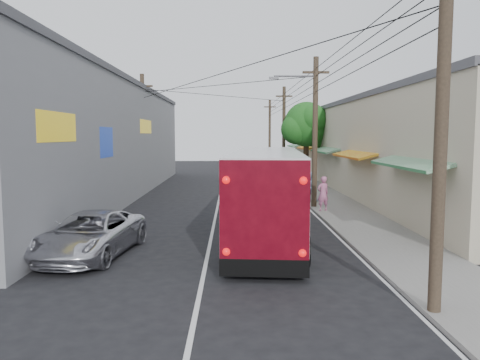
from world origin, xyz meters
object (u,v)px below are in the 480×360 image
object	(u,v)px
parked_car_far	(267,173)
coach_bus	(267,192)
pedestrian_near	(323,194)
pedestrian_far	(311,187)
jeepney	(90,234)
parked_car_mid	(273,179)
parked_suv	(281,185)

from	to	relation	value
parked_car_far	coach_bus	bearing A→B (deg)	-96.99
pedestrian_near	pedestrian_far	xyz separation A→B (m)	(0.00, 3.50, -0.03)
coach_bus	jeepney	distance (m)	6.67
coach_bus	parked_car_mid	size ratio (longest dim) A/B	2.78
parked_car_far	pedestrian_near	size ratio (longest dim) A/B	2.39
parked_car_mid	parked_car_far	world-z (taller)	parked_car_mid
parked_car_far	parked_suv	bearing A→B (deg)	-92.68
parked_suv	parked_car_mid	bearing A→B (deg)	84.20
parked_suv	parked_car_mid	size ratio (longest dim) A/B	1.41
parked_suv	coach_bus	bearing A→B (deg)	-104.37
jeepney	parked_car_far	world-z (taller)	jeepney
parked_car_mid	parked_car_far	bearing A→B (deg)	85.39
parked_car_mid	parked_car_far	size ratio (longest dim) A/B	1.01
parked_car_mid	pedestrian_far	bearing A→B (deg)	-82.52
coach_bus	parked_car_far	world-z (taller)	coach_bus
jeepney	parked_suv	distance (m)	15.61
jeepney	pedestrian_near	xyz separation A→B (m)	(9.20, 8.33, 0.28)
jeepney	pedestrian_near	bearing A→B (deg)	49.57
coach_bus	pedestrian_far	bearing A→B (deg)	75.08
parked_car_far	pedestrian_far	size ratio (longest dim) A/B	2.48
coach_bus	parked_car_mid	xyz separation A→B (m)	(1.66, 16.35, -1.01)
parked_car_far	pedestrian_far	xyz separation A→B (m)	(1.60, -12.85, 0.28)
parked_suv	pedestrian_far	world-z (taller)	pedestrian_far
jeepney	parked_suv	xyz separation A→B (m)	(7.60, 13.63, 0.15)
coach_bus	pedestrian_near	world-z (taller)	coach_bus
coach_bus	parked_car_far	xyz separation A→B (m)	(1.65, 21.84, -1.04)
jeepney	parked_car_mid	distance (m)	20.64
parked_car_far	jeepney	bearing A→B (deg)	-109.80
parked_car_far	pedestrian_far	distance (m)	12.95
jeepney	parked_car_far	xyz separation A→B (m)	(7.60, 24.68, -0.02)
parked_car_far	pedestrian_near	distance (m)	16.43
coach_bus	pedestrian_near	distance (m)	6.42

